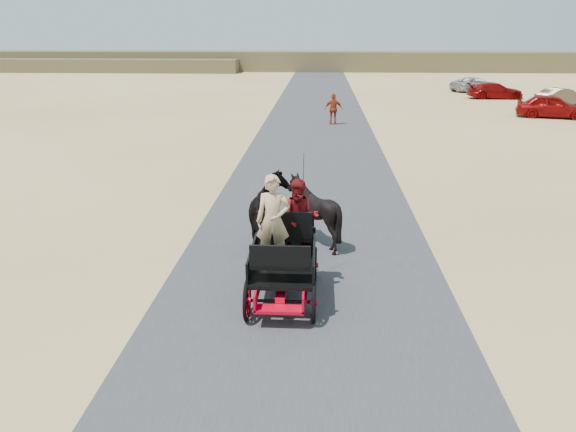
# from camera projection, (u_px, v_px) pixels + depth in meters

# --- Properties ---
(ground) EXTENTS (140.00, 140.00, 0.00)m
(ground) POSITION_uv_depth(u_px,v_px,m) (308.00, 252.00, 13.54)
(ground) COLOR tan
(road) EXTENTS (6.00, 140.00, 0.01)m
(road) POSITION_uv_depth(u_px,v_px,m) (308.00, 252.00, 13.54)
(road) COLOR #38383A
(road) RESTS_ON ground
(ridge_far) EXTENTS (140.00, 6.00, 2.40)m
(ridge_far) POSITION_uv_depth(u_px,v_px,m) (320.00, 61.00, 71.87)
(ridge_far) COLOR brown
(ridge_far) RESTS_ON ground
(ridge_near) EXTENTS (40.00, 4.00, 1.60)m
(ridge_near) POSITION_uv_depth(u_px,v_px,m) (79.00, 65.00, 69.84)
(ridge_near) COLOR brown
(ridge_near) RESTS_ON ground
(carriage) EXTENTS (1.30, 2.40, 0.72)m
(carriage) POSITION_uv_depth(u_px,v_px,m) (283.00, 282.00, 11.13)
(carriage) COLOR black
(carriage) RESTS_ON ground
(horse_left) EXTENTS (0.91, 2.01, 1.70)m
(horse_left) POSITION_uv_depth(u_px,v_px,m) (269.00, 211.00, 13.85)
(horse_left) COLOR black
(horse_left) RESTS_ON ground
(horse_right) EXTENTS (1.37, 1.54, 1.70)m
(horse_right) POSITION_uv_depth(u_px,v_px,m) (314.00, 212.00, 13.79)
(horse_right) COLOR black
(horse_right) RESTS_ON ground
(driver_man) EXTENTS (0.66, 0.43, 1.80)m
(driver_man) POSITION_uv_depth(u_px,v_px,m) (273.00, 221.00, 10.79)
(driver_man) COLOR tan
(driver_man) RESTS_ON carriage
(passenger_woman) EXTENTS (0.77, 0.60, 1.58)m
(passenger_woman) POSITION_uv_depth(u_px,v_px,m) (300.00, 217.00, 11.32)
(passenger_woman) COLOR #660C0F
(passenger_woman) RESTS_ON carriage
(pedestrian) EXTENTS (1.02, 0.44, 1.73)m
(pedestrian) POSITION_uv_depth(u_px,v_px,m) (334.00, 109.00, 31.35)
(pedestrian) COLOR #9B3211
(pedestrian) RESTS_ON ground
(car_a) EXTENTS (4.35, 2.67, 1.38)m
(car_a) POSITION_uv_depth(u_px,v_px,m) (552.00, 106.00, 33.83)
(car_a) COLOR maroon
(car_a) RESTS_ON ground
(car_b) EXTENTS (3.94, 2.74, 1.23)m
(car_b) POSITION_uv_depth(u_px,v_px,m) (561.00, 97.00, 39.05)
(car_b) COLOR brown
(car_b) RESTS_ON ground
(car_c) EXTENTS (4.16, 1.72, 1.20)m
(car_c) POSITION_uv_depth(u_px,v_px,m) (495.00, 91.00, 43.16)
(car_c) COLOR maroon
(car_c) RESTS_ON ground
(car_d) EXTENTS (4.74, 3.89, 1.20)m
(car_d) POSITION_uv_depth(u_px,v_px,m) (475.00, 84.00, 48.08)
(car_d) COLOR #B2B2B7
(car_d) RESTS_ON ground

